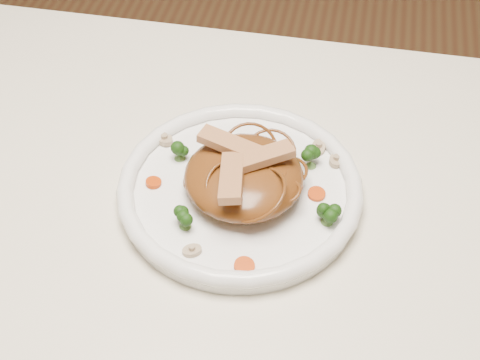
# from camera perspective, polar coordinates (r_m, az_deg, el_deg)

# --- Properties ---
(table) EXTENTS (1.20, 0.80, 0.75)m
(table) POSITION_cam_1_polar(r_m,az_deg,el_deg) (0.86, -3.45, -8.43)
(table) COLOR silver
(table) RESTS_ON ground
(plate) EXTENTS (0.29, 0.29, 0.02)m
(plate) POSITION_cam_1_polar(r_m,az_deg,el_deg) (0.81, 0.00, -1.07)
(plate) COLOR white
(plate) RESTS_ON table
(noodle_mound) EXTENTS (0.18, 0.18, 0.04)m
(noodle_mound) POSITION_cam_1_polar(r_m,az_deg,el_deg) (0.78, 0.32, 0.30)
(noodle_mound) COLOR #5B3211
(noodle_mound) RESTS_ON plate
(chicken_a) EXTENTS (0.07, 0.06, 0.01)m
(chicken_a) POSITION_cam_1_polar(r_m,az_deg,el_deg) (0.77, 1.92, 1.95)
(chicken_a) COLOR tan
(chicken_a) RESTS_ON noodle_mound
(chicken_b) EXTENTS (0.08, 0.04, 0.01)m
(chicken_b) POSITION_cam_1_polar(r_m,az_deg,el_deg) (0.78, -0.92, 3.03)
(chicken_b) COLOR tan
(chicken_b) RESTS_ON noodle_mound
(chicken_c) EXTENTS (0.04, 0.08, 0.01)m
(chicken_c) POSITION_cam_1_polar(r_m,az_deg,el_deg) (0.74, -0.71, 0.20)
(chicken_c) COLOR tan
(chicken_c) RESTS_ON noodle_mound
(broccoli_0) EXTENTS (0.03, 0.03, 0.03)m
(broccoli_0) POSITION_cam_1_polar(r_m,az_deg,el_deg) (0.82, 5.98, 1.93)
(broccoli_0) COLOR #1B3F0D
(broccoli_0) RESTS_ON plate
(broccoli_1) EXTENTS (0.02, 0.02, 0.03)m
(broccoli_1) POSITION_cam_1_polar(r_m,az_deg,el_deg) (0.83, -5.09, 2.48)
(broccoli_1) COLOR #1B3F0D
(broccoli_1) RESTS_ON plate
(broccoli_2) EXTENTS (0.03, 0.03, 0.03)m
(broccoli_2) POSITION_cam_1_polar(r_m,az_deg,el_deg) (0.76, -4.63, -3.20)
(broccoli_2) COLOR #1B3F0D
(broccoli_2) RESTS_ON plate
(broccoli_3) EXTENTS (0.03, 0.03, 0.03)m
(broccoli_3) POSITION_cam_1_polar(r_m,az_deg,el_deg) (0.76, 7.36, -2.77)
(broccoli_3) COLOR #1B3F0D
(broccoli_3) RESTS_ON plate
(carrot_0) EXTENTS (0.02, 0.02, 0.00)m
(carrot_0) POSITION_cam_1_polar(r_m,az_deg,el_deg) (0.85, 3.55, 2.34)
(carrot_0) COLOR #B93C06
(carrot_0) RESTS_ON plate
(carrot_1) EXTENTS (0.02, 0.02, 0.00)m
(carrot_1) POSITION_cam_1_polar(r_m,az_deg,el_deg) (0.81, -7.22, -0.21)
(carrot_1) COLOR #B93C06
(carrot_1) RESTS_ON plate
(carrot_2) EXTENTS (0.03, 0.03, 0.00)m
(carrot_2) POSITION_cam_1_polar(r_m,az_deg,el_deg) (0.80, 6.40, -1.17)
(carrot_2) COLOR #B93C06
(carrot_2) RESTS_ON plate
(carrot_3) EXTENTS (0.02, 0.02, 0.00)m
(carrot_3) POSITION_cam_1_polar(r_m,az_deg,el_deg) (0.86, -0.63, 3.23)
(carrot_3) COLOR #B93C06
(carrot_3) RESTS_ON plate
(carrot_4) EXTENTS (0.02, 0.02, 0.00)m
(carrot_4) POSITION_cam_1_polar(r_m,az_deg,el_deg) (0.73, 0.36, -7.19)
(carrot_4) COLOR #B93C06
(carrot_4) RESTS_ON plate
(mushroom_0) EXTENTS (0.03, 0.03, 0.01)m
(mushroom_0) POSITION_cam_1_polar(r_m,az_deg,el_deg) (0.74, -4.02, -5.90)
(mushroom_0) COLOR #C1B090
(mushroom_0) RESTS_ON plate
(mushroom_1) EXTENTS (0.03, 0.03, 0.01)m
(mushroom_1) POSITION_cam_1_polar(r_m,az_deg,el_deg) (0.84, 8.02, 1.62)
(mushroom_1) COLOR #C1B090
(mushroom_1) RESTS_ON plate
(mushroom_2) EXTENTS (0.04, 0.04, 0.01)m
(mushroom_2) POSITION_cam_1_polar(r_m,az_deg,el_deg) (0.86, -6.32, 3.38)
(mushroom_2) COLOR #C1B090
(mushroom_2) RESTS_ON plate
(mushroom_3) EXTENTS (0.03, 0.03, 0.01)m
(mushroom_3) POSITION_cam_1_polar(r_m,az_deg,el_deg) (0.85, 6.56, 2.70)
(mushroom_3) COLOR #C1B090
(mushroom_3) RESTS_ON plate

